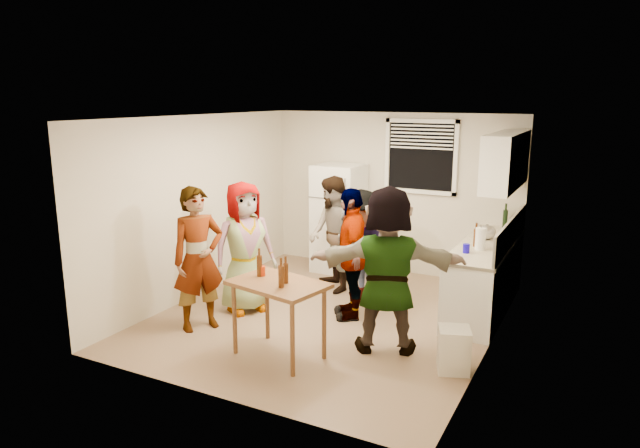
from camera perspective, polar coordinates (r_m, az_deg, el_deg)
The scene contains 23 objects.
room at distance 7.35m, azimuth 0.81°, elevation -9.23°, with size 4.00×4.50×2.50m, color beige, non-canonical shape.
window at distance 8.75m, azimuth 10.04°, elevation 6.65°, with size 1.12×0.10×1.06m, color white, non-canonical shape.
refrigerator at distance 9.04m, azimuth 1.90°, elevation 0.60°, with size 0.70×0.70×1.70m, color white.
counter_lower at distance 7.73m, azimuth 16.14°, elevation -5.24°, with size 0.60×2.20×0.86m, color white.
countertop at distance 7.61m, azimuth 16.35°, elevation -2.02°, with size 0.64×2.22×0.04m, color beige.
backsplash at distance 7.52m, azimuth 18.57°, elevation -0.78°, with size 0.03×2.20×0.36m, color beige.
upper_cabinets at distance 7.59m, azimuth 18.12°, elevation 6.06°, with size 0.34×1.60×0.70m, color white.
kettle at distance 7.82m, azimuth 16.31°, elevation -1.47°, with size 0.26×0.21×0.21m, color silver, non-canonical shape.
paper_towel at distance 7.29m, azimuth 15.68°, elevation -2.46°, with size 0.12×0.12×0.27m, color white.
wine_bottle at distance 8.52m, azimuth 17.96°, elevation -0.43°, with size 0.07×0.07×0.27m, color black.
beer_bottle_counter at distance 7.41m, azimuth 15.26°, elevation -2.18°, with size 0.06×0.06×0.23m, color #47230C.
blue_cup at distance 7.09m, azimuth 14.39°, elevation -2.81°, with size 0.08×0.08×0.11m, color #1106BD.
picture_frame at distance 8.08m, azimuth 18.68°, elevation -0.64°, with size 0.02×0.18×0.15m, color gold.
trash_bin at distance 6.07m, azimuth 13.25°, elevation -11.97°, with size 0.31×0.31×0.46m, color silver.
serving_table at distance 6.35m, azimuth -4.08°, elevation -12.98°, with size 0.99×0.66×0.84m, color brown, non-canonical shape.
beer_bottle_table at distance 6.00m, azimuth -3.43°, elevation -5.91°, with size 0.06×0.06×0.21m, color #47230C.
red_cup at distance 6.26m, azimuth -5.84°, elevation -5.16°, with size 0.08×0.08×0.11m, color #BC2A04.
guest_grey at distance 7.64m, azimuth -7.38°, elevation -8.48°, with size 0.83×1.70×0.54m, color #9C9C9C.
guest_stripe at distance 7.18m, azimuth -11.75°, elevation -10.08°, with size 0.63×1.73×0.41m, color #141933.
guest_back_left at distance 8.32m, azimuth 1.24°, elevation -6.56°, with size 0.80×1.65×0.62m, color brown.
guest_back_right at distance 7.86m, azimuth 4.19°, elevation -7.77°, with size 1.00×1.55×0.57m, color #46464B.
guest_black at distance 7.37m, azimuth 3.04°, elevation -9.19°, with size 0.97×1.66×0.40m, color black.
guest_orange at distance 6.52m, azimuth 6.53°, elevation -12.31°, with size 1.72×1.85×0.55m, color #D3743F.
Camera 1 is at (3.04, -6.10, 2.76)m, focal length 32.00 mm.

